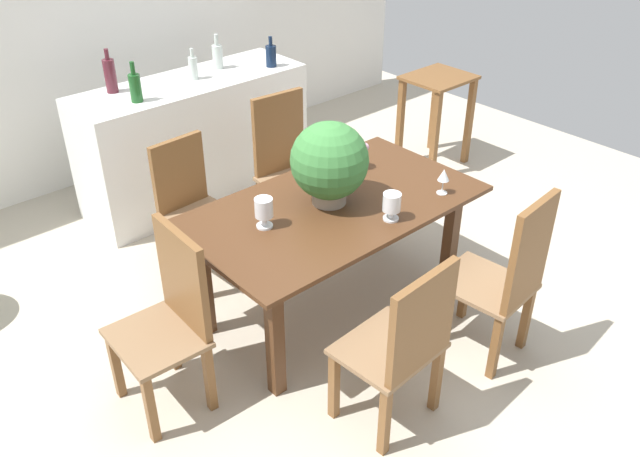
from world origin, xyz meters
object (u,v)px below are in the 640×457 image
at_px(chair_far_left, 192,204).
at_px(side_table, 437,102).
at_px(crystal_vase_right, 264,210).
at_px(wine_bottle_clear, 271,55).
at_px(crystal_vase_left, 354,154).
at_px(wine_glass, 444,176).
at_px(chair_near_right, 506,275).
at_px(crystal_vase_center_near, 392,204).
at_px(wine_bottle_tall, 217,56).
at_px(dining_table, 333,220).
at_px(wine_bottle_dark, 135,87).
at_px(chair_head_end, 171,313).
at_px(wine_bottle_amber, 193,67).
at_px(kitchen_counter, 195,140).
at_px(flower_centerpiece, 329,162).
at_px(chair_far_right, 286,161).
at_px(chair_near_left, 405,342).
at_px(wine_bottle_green, 110,75).

height_order(chair_far_left, side_table, chair_far_left).
distance_m(crystal_vase_right, wine_bottle_clear, 2.06).
bearing_deg(crystal_vase_left, chair_far_left, 139.38).
distance_m(wine_glass, side_table, 1.98).
xyz_separation_m(chair_near_right, crystal_vase_left, (-0.00, 1.17, 0.29)).
xyz_separation_m(crystal_vase_center_near, wine_bottle_tall, (0.41, 2.23, 0.21)).
bearing_deg(dining_table, wine_bottle_dark, 99.89).
distance_m(dining_table, wine_bottle_clear, 1.91).
bearing_deg(chair_head_end, crystal_vase_left, 101.82).
bearing_deg(wine_bottle_amber, wine_bottle_clear, -14.17).
bearing_deg(kitchen_counter, chair_head_end, -125.60).
distance_m(dining_table, crystal_vase_center_near, 0.41).
bearing_deg(chair_far_left, chair_head_end, -130.80).
height_order(chair_near_right, flower_centerpiece, flower_centerpiece).
bearing_deg(wine_glass, flower_centerpiece, 147.46).
bearing_deg(chair_far_right, chair_head_end, -143.33).
distance_m(flower_centerpiece, kitchen_counter, 1.86).
distance_m(kitchen_counter, wine_bottle_clear, 0.88).
bearing_deg(chair_near_right, wine_bottle_tall, -97.89).
relative_size(chair_near_left, wine_bottle_clear, 4.07).
height_order(dining_table, wine_glass, wine_glass).
height_order(wine_bottle_amber, wine_bottle_tall, wine_bottle_tall).
relative_size(chair_near_left, wine_bottle_green, 3.07).
relative_size(flower_centerpiece, wine_bottle_clear, 2.07).
xyz_separation_m(dining_table, crystal_vase_right, (-0.45, 0.07, 0.22)).
bearing_deg(kitchen_counter, crystal_vase_right, -110.35).
bearing_deg(crystal_vase_center_near, wine_glass, 0.48).
distance_m(chair_far_right, chair_far_left, 0.79).
relative_size(crystal_vase_left, wine_glass, 1.06).
bearing_deg(wine_glass, wine_bottle_amber, 98.33).
xyz_separation_m(dining_table, flower_centerpiece, (-0.01, 0.03, 0.37)).
relative_size(chair_far_right, wine_bottle_green, 3.29).
distance_m(wine_glass, wine_bottle_tall, 2.23).
height_order(chair_head_end, wine_bottle_clear, wine_bottle_clear).
bearing_deg(wine_glass, wine_bottle_green, 111.33).
bearing_deg(wine_bottle_amber, chair_far_right, -80.56).
relative_size(dining_table, wine_bottle_tall, 6.48).
bearing_deg(wine_bottle_amber, side_table, -25.96).
xyz_separation_m(flower_centerpiece, crystal_vase_left, (0.40, 0.21, -0.16)).
bearing_deg(crystal_vase_right, side_table, 19.03).
bearing_deg(crystal_vase_left, wine_glass, -73.82).
height_order(chair_far_left, wine_glass, chair_far_left).
relative_size(wine_bottle_dark, side_table, 0.35).
relative_size(wine_bottle_amber, side_table, 0.29).
distance_m(chair_near_left, chair_head_end, 1.15).
xyz_separation_m(chair_near_left, wine_bottle_clear, (1.24, 2.56, 0.51)).
bearing_deg(wine_bottle_tall, crystal_vase_left, -94.43).
distance_m(dining_table, chair_far_left, 1.01).
xyz_separation_m(chair_head_end, kitchen_counter, (1.29, 1.81, -0.07)).
relative_size(chair_near_right, flower_centerpiece, 2.14).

